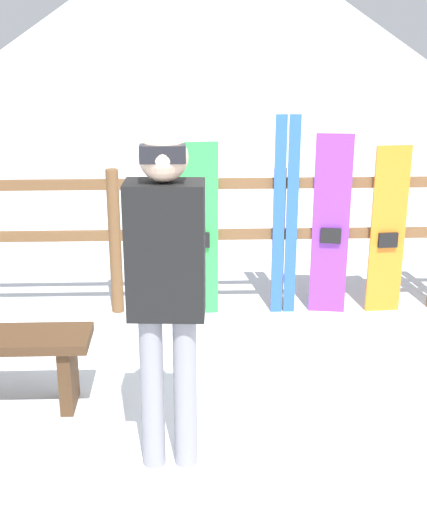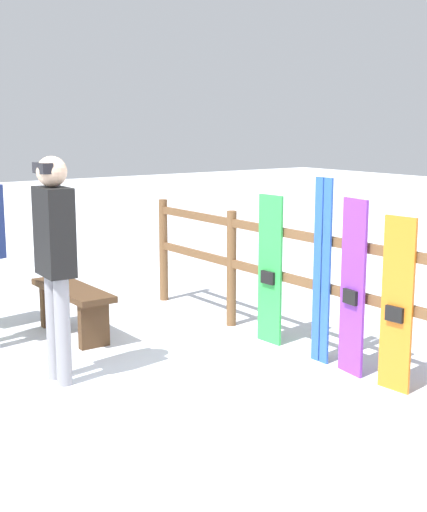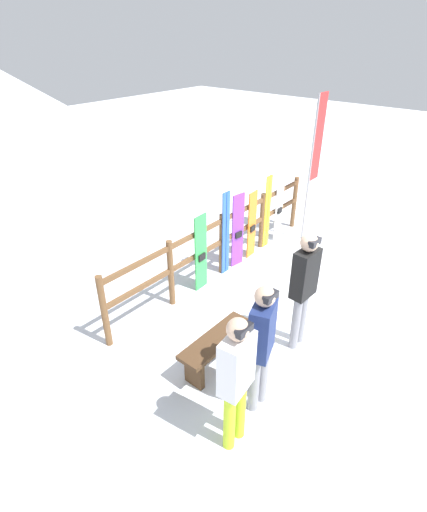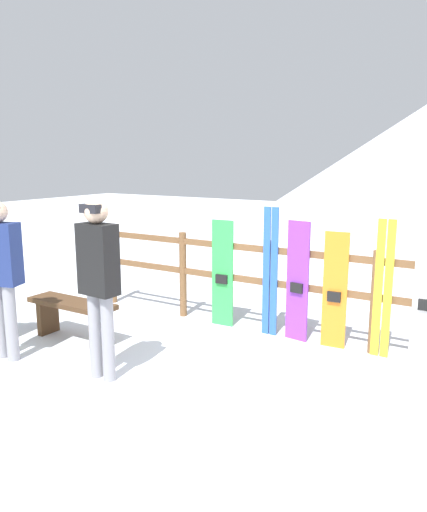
{
  "view_description": "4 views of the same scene",
  "coord_description": "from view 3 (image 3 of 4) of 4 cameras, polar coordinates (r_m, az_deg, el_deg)",
  "views": [
    {
      "loc": [
        -0.71,
        -3.82,
        2.36
      ],
      "look_at": [
        -0.56,
        0.71,
        0.8
      ],
      "focal_mm": 50.0,
      "sensor_mm": 36.0,
      "label": 1
    },
    {
      "loc": [
        4.36,
        -2.68,
        2.08
      ],
      "look_at": [
        -0.52,
        0.84,
        0.94
      ],
      "focal_mm": 50.0,
      "sensor_mm": 36.0,
      "label": 2
    },
    {
      "loc": [
        -5.06,
        -2.43,
        4.11
      ],
      "look_at": [
        -0.89,
        1.09,
        0.95
      ],
      "focal_mm": 28.0,
      "sensor_mm": 36.0,
      "label": 3
    },
    {
      "loc": [
        2.59,
        -3.92,
        2.19
      ],
      "look_at": [
        -0.34,
        0.87,
        1.09
      ],
      "focal_mm": 35.0,
      "sensor_mm": 36.0,
      "label": 4
    }
  ],
  "objects": [
    {
      "name": "bench",
      "position": [
        5.53,
        0.44,
        -12.65
      ],
      "size": [
        1.2,
        0.36,
        0.49
      ],
      "color": "#4C331E",
      "rests_on": "ground"
    },
    {
      "name": "ski_pair_blue",
      "position": [
        7.28,
        1.75,
        3.16
      ],
      "size": [
        0.19,
        0.02,
        1.62
      ],
      "color": "blue",
      "rests_on": "ground"
    },
    {
      "name": "snowboard_white",
      "position": [
        8.67,
        9.33,
        6.89
      ],
      "size": [
        0.28,
        0.06,
        1.5
      ],
      "color": "white",
      "rests_on": "ground"
    },
    {
      "name": "fence",
      "position": [
        7.33,
        1.19,
        2.46
      ],
      "size": [
        5.37,
        0.1,
        1.19
      ],
      "color": "brown",
      "rests_on": "ground"
    },
    {
      "name": "snowboard_green",
      "position": [
        6.87,
        -1.81,
        0.38
      ],
      "size": [
        0.3,
        0.07,
        1.41
      ],
      "color": "green",
      "rests_on": "ground"
    },
    {
      "name": "rental_flag",
      "position": [
        8.52,
        14.29,
        14.25
      ],
      "size": [
        0.4,
        0.04,
        3.02
      ],
      "color": "#99999E",
      "rests_on": "ground"
    },
    {
      "name": "snowboard_orange",
      "position": [
        7.93,
        5.51,
        4.41
      ],
      "size": [
        0.28,
        0.07,
        1.38
      ],
      "color": "orange",
      "rests_on": "ground"
    },
    {
      "name": "ski_pair_yellow",
      "position": [
        8.31,
        7.68,
        6.21
      ],
      "size": [
        0.19,
        0.02,
        1.56
      ],
      "color": "yellow",
      "rests_on": "ground"
    },
    {
      "name": "person_navy",
      "position": [
        4.62,
        6.88,
        -11.85
      ],
      "size": [
        0.46,
        0.35,
        1.75
      ],
      "color": "gray",
      "rests_on": "ground"
    },
    {
      "name": "person_white",
      "position": [
        4.24,
        3.27,
        -16.64
      ],
      "size": [
        0.44,
        0.28,
        1.74
      ],
      "color": "#B7D826",
      "rests_on": "ground"
    },
    {
      "name": "ground_plane",
      "position": [
        6.95,
        11.75,
        -6.85
      ],
      "size": [
        40.0,
        40.0,
        0.0
      ],
      "primitive_type": "plane",
      "color": "white"
    },
    {
      "name": "person_black",
      "position": [
        5.55,
        12.8,
        -3.72
      ],
      "size": [
        0.4,
        0.24,
        1.82
      ],
      "color": "gray",
      "rests_on": "ground"
    },
    {
      "name": "snowboard_purple",
      "position": [
        7.57,
        3.49,
        3.58
      ],
      "size": [
        0.29,
        0.09,
        1.47
      ],
      "color": "purple",
      "rests_on": "ground"
    }
  ]
}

